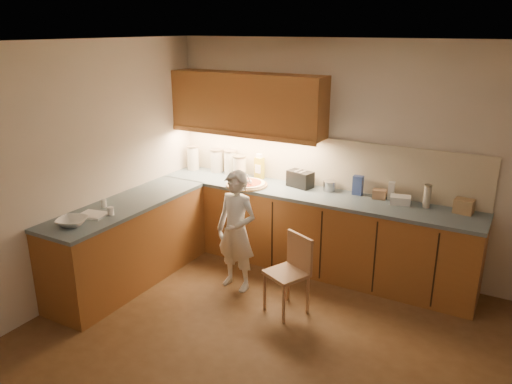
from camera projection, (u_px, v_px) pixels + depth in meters
room at (270, 168)px, 3.84m from camera, size 4.54×4.50×2.62m
l_counter at (249, 234)px, 5.69m from camera, size 3.77×2.62×0.92m
backsplash at (321, 162)px, 5.81m from camera, size 3.75×0.02×0.58m
upper_cabinets at (247, 103)px, 5.89m from camera, size 1.95×0.36×0.73m
pizza_on_board at (247, 184)px, 5.89m from camera, size 0.49×0.49×0.20m
child at (236, 231)px, 5.27m from camera, size 0.51×0.36×1.31m
wooden_chair at (292, 268)px, 4.89m from camera, size 0.47×0.47×0.79m
mixing_bowl at (72, 222)px, 4.72m from camera, size 0.36×0.36×0.07m
canister_a at (193, 158)px, 6.52m from camera, size 0.16×0.16×0.32m
canister_b at (217, 160)px, 6.42m from camera, size 0.17×0.17×0.30m
canister_c at (230, 162)px, 6.33m from camera, size 0.17×0.17×0.31m
canister_d at (240, 166)px, 6.19m from camera, size 0.17×0.17×0.28m
oil_jug at (259, 167)px, 6.13m from camera, size 0.11×0.09×0.31m
toaster at (300, 179)px, 5.83m from camera, size 0.33×0.23×0.19m
steel_pot at (329, 186)px, 5.70m from camera, size 0.15×0.15×0.12m
blue_box at (358, 185)px, 5.56m from camera, size 0.11×0.08×0.22m
card_box_a at (379, 194)px, 5.44m from camera, size 0.16×0.13×0.10m
white_bottle at (391, 191)px, 5.41m from camera, size 0.07×0.07×0.19m
flat_pack at (400, 200)px, 5.29m from camera, size 0.24×0.19×0.08m
tall_jar at (427, 196)px, 5.15m from camera, size 0.08×0.08×0.25m
card_box_b at (464, 206)px, 5.02m from camera, size 0.20×0.16×0.14m
dough_cloth at (93, 215)px, 4.96m from camera, size 0.30×0.26×0.02m
spice_jar_a at (104, 203)px, 5.20m from camera, size 0.07×0.07×0.08m
spice_jar_b at (111, 211)px, 4.97m from camera, size 0.08×0.08×0.08m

